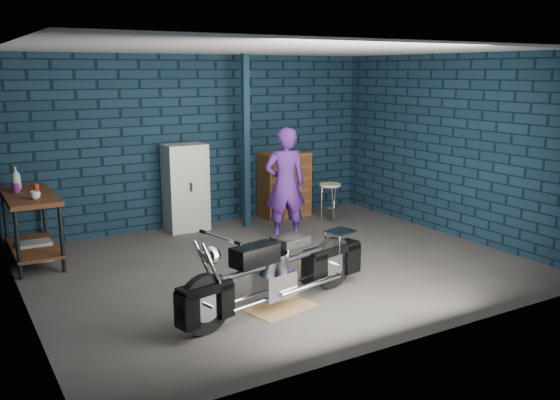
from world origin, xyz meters
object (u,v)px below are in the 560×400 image
at_px(person, 285,184).
at_px(shop_stool, 330,203).
at_px(motorcycle, 278,265).
at_px(tool_chest, 285,185).
at_px(locker, 186,188).
at_px(workbench, 32,228).
at_px(storage_bin, 35,251).

bearing_deg(person, shop_stool, -138.70).
height_order(person, shop_stool, person).
relative_size(motorcycle, person, 1.27).
bearing_deg(motorcycle, tool_chest, 45.23).
xyz_separation_m(locker, shop_stool, (2.24, -0.70, -0.36)).
bearing_deg(person, tool_chest, -104.39).
relative_size(motorcycle, shop_stool, 3.32).
xyz_separation_m(workbench, tool_chest, (4.11, 0.49, 0.09)).
height_order(storage_bin, tool_chest, tool_chest).
bearing_deg(storage_bin, tool_chest, 6.14).
bearing_deg(storage_bin, workbench, -110.01).
relative_size(workbench, person, 0.84).
bearing_deg(shop_stool, tool_chest, 122.71).
relative_size(motorcycle, tool_chest, 1.93).
bearing_deg(workbench, locker, 12.06).
relative_size(storage_bin, tool_chest, 0.37).
relative_size(motorcycle, storage_bin, 5.18).
xyz_separation_m(workbench, storage_bin, (0.02, 0.05, -0.33)).
bearing_deg(shop_stool, locker, 162.76).
distance_m(motorcycle, locker, 3.43).
bearing_deg(motorcycle, workbench, 111.38).
bearing_deg(motorcycle, storage_bin, 110.62).
relative_size(workbench, locker, 1.04).
height_order(person, locker, person).
bearing_deg(workbench, tool_chest, 6.87).
bearing_deg(workbench, motorcycle, -55.66).
relative_size(locker, tool_chest, 1.23).
xyz_separation_m(person, locker, (-1.05, 1.25, -0.15)).
relative_size(person, storage_bin, 4.07).
height_order(motorcycle, locker, locker).
bearing_deg(shop_stool, storage_bin, 176.78).
xyz_separation_m(motorcycle, storage_bin, (-1.97, 2.97, -0.34)).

